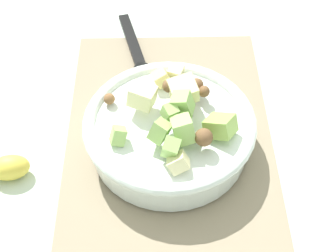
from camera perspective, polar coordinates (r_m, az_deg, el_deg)
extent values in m
plane|color=silver|center=(0.75, 0.17, -2.52)|extent=(2.40, 2.40, 0.00)
cube|color=gray|center=(0.75, 0.17, -2.38)|extent=(0.51, 0.31, 0.01)
cylinder|color=white|center=(0.73, 0.00, -0.80)|extent=(0.23, 0.23, 0.05)
torus|color=white|center=(0.71, 0.00, 0.55)|extent=(0.24, 0.24, 0.02)
sphere|color=brown|center=(0.72, 4.07, 3.90)|extent=(0.02, 0.03, 0.02)
cube|color=#A3CC6B|center=(0.66, -0.92, -0.60)|extent=(0.03, 0.04, 0.04)
cube|color=beige|center=(0.76, 0.87, 6.02)|extent=(0.03, 0.03, 0.02)
cube|color=#93C160|center=(0.65, 0.32, -2.49)|extent=(0.03, 0.03, 0.03)
cube|color=#93C160|center=(0.68, 1.65, 2.76)|extent=(0.03, 0.04, 0.04)
cube|color=#A3CC6B|center=(0.66, 1.71, -0.41)|extent=(0.04, 0.04, 0.04)
sphere|color=brown|center=(0.66, 4.04, -1.28)|extent=(0.04, 0.04, 0.03)
cube|color=#9EC656|center=(0.68, 5.92, -0.02)|extent=(0.05, 0.05, 0.04)
cube|color=#A3CC6B|center=(0.67, -0.01, 1.59)|extent=(0.03, 0.03, 0.03)
cube|color=#A3CC6B|center=(0.68, -5.63, -1.09)|extent=(0.03, 0.03, 0.03)
cube|color=beige|center=(0.70, 1.71, 4.03)|extent=(0.05, 0.05, 0.04)
sphere|color=brown|center=(0.73, 3.25, 4.65)|extent=(0.03, 0.03, 0.03)
sphere|color=brown|center=(0.73, -6.62, 3.05)|extent=(0.02, 0.02, 0.02)
cube|color=#E5D684|center=(0.75, -0.77, 5.47)|extent=(0.03, 0.03, 0.03)
cube|color=beige|center=(0.65, 1.18, -4.15)|extent=(0.03, 0.03, 0.03)
sphere|color=brown|center=(0.71, 0.19, 4.53)|extent=(0.03, 0.02, 0.03)
cube|color=beige|center=(0.70, -2.91, 3.40)|extent=(0.04, 0.05, 0.03)
ellipsoid|color=black|center=(0.84, -2.72, 5.93)|extent=(0.06, 0.05, 0.01)
cube|color=black|center=(0.91, -4.07, 9.56)|extent=(0.15, 0.05, 0.01)
ellipsoid|color=yellow|center=(0.74, -17.37, -4.49)|extent=(0.04, 0.06, 0.04)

